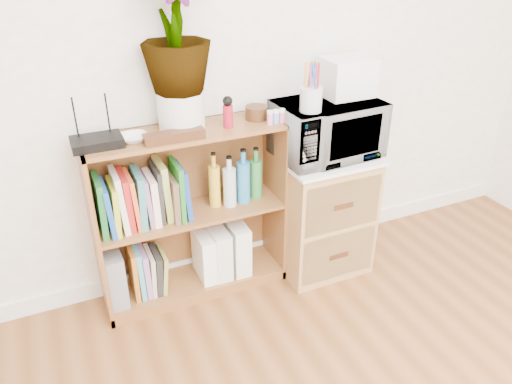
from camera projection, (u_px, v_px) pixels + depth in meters
skirting_board at (243, 251)px, 3.07m from camera, size 4.00×0.02×0.10m
bookshelf at (191, 215)px, 2.63m from camera, size 1.00×0.30×0.95m
wicker_unit at (320, 212)px, 2.89m from camera, size 0.50×0.45×0.70m
microwave at (327, 129)px, 2.64m from camera, size 0.56×0.39×0.30m
pen_cup at (311, 99)px, 2.42m from camera, size 0.11×0.11×0.12m
small_appliance at (346, 77)px, 2.62m from camera, size 0.25×0.21×0.20m
router at (97, 142)px, 2.23m from camera, size 0.22×0.15×0.04m
white_bowl at (133, 138)px, 2.28m from camera, size 0.13×0.13×0.03m
plant_pot at (181, 111)px, 2.37m from camera, size 0.22×0.22×0.19m
potted_plant at (175, 29)px, 2.19m from camera, size 0.32×0.32×0.57m
trinket_box at (174, 136)px, 2.28m from camera, size 0.28×0.07×0.05m
kokeshi_doll at (228, 116)px, 2.42m from camera, size 0.05×0.05×0.11m
wooden_bowl at (256, 113)px, 2.53m from camera, size 0.11×0.11×0.07m
paint_jars at (276, 117)px, 2.47m from camera, size 0.12×0.04×0.06m
file_box at (114, 275)px, 2.59m from camera, size 0.09×0.24×0.30m
magazine_holder_left at (205, 255)px, 2.77m from camera, size 0.09×0.22×0.27m
magazine_holder_mid at (218, 251)px, 2.79m from camera, size 0.09×0.23×0.29m
magazine_holder_right at (236, 245)px, 2.83m from camera, size 0.09×0.24×0.30m
cookbooks at (142, 197)px, 2.46m from camera, size 0.45×0.20×0.30m
liquor_bottles at (236, 178)px, 2.64m from camera, size 0.30×0.07×0.30m
lower_books at (146, 270)px, 2.66m from camera, size 0.19×0.19×0.29m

